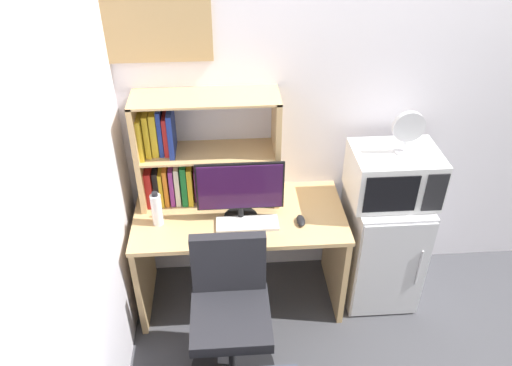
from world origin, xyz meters
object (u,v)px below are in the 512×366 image
at_px(microwave, 393,175).
at_px(desk_chair, 231,320).
at_px(computer_mouse, 301,221).
at_px(mini_fridge, 380,245).
at_px(hutch_bookshelf, 185,153).
at_px(monitor, 240,190).
at_px(desk_fan, 408,130).
at_px(water_bottle, 157,209).
at_px(keyboard, 247,224).
at_px(wall_corkboard, 148,20).

relative_size(microwave, desk_chair, 0.58).
xyz_separation_m(computer_mouse, mini_fridge, (0.58, 0.13, -0.34)).
height_order(hutch_bookshelf, monitor, hutch_bookshelf).
bearing_deg(desk_fan, water_bottle, -177.24).
bearing_deg(water_bottle, keyboard, -5.82).
relative_size(computer_mouse, mini_fridge, 0.13).
xyz_separation_m(keyboard, computer_mouse, (0.32, -0.00, 0.01)).
height_order(keyboard, desk_fan, desk_fan).
height_order(hutch_bookshelf, water_bottle, hutch_bookshelf).
height_order(monitor, wall_corkboard, wall_corkboard).
distance_m(desk_fan, desk_chair, 1.48).
xyz_separation_m(computer_mouse, microwave, (0.58, 0.13, 0.22)).
distance_m(water_bottle, mini_fridge, 1.50).
height_order(keyboard, water_bottle, water_bottle).
relative_size(monitor, keyboard, 1.39).
height_order(computer_mouse, wall_corkboard, wall_corkboard).
bearing_deg(wall_corkboard, water_bottle, -95.26).
bearing_deg(wall_corkboard, mini_fridge, -11.75).
bearing_deg(keyboard, computer_mouse, -0.18).
xyz_separation_m(keyboard, microwave, (0.90, 0.13, 0.22)).
bearing_deg(microwave, hutch_bookshelf, 172.20).
xyz_separation_m(water_bottle, wall_corkboard, (0.03, 0.36, 1.00)).
bearing_deg(computer_mouse, desk_fan, 11.68).
distance_m(monitor, mini_fridge, 1.08).
relative_size(mini_fridge, microwave, 1.54).
height_order(microwave, wall_corkboard, wall_corkboard).
bearing_deg(keyboard, mini_fridge, 8.11).
xyz_separation_m(computer_mouse, wall_corkboard, (-0.82, 0.42, 1.09)).
height_order(computer_mouse, microwave, microwave).
relative_size(computer_mouse, desk_fan, 0.40).
relative_size(keyboard, water_bottle, 1.63).
bearing_deg(microwave, keyboard, -171.70).
relative_size(hutch_bookshelf, microwave, 1.65).
distance_m(water_bottle, wall_corkboard, 1.07).
bearing_deg(desk_fan, computer_mouse, -168.32).
bearing_deg(hutch_bookshelf, desk_fan, -7.85).
bearing_deg(water_bottle, monitor, 1.78).
bearing_deg(mini_fridge, wall_corkboard, 168.25).
relative_size(mini_fridge, desk_chair, 0.89).
bearing_deg(wall_corkboard, keyboard, -39.95).
xyz_separation_m(hutch_bookshelf, desk_fan, (1.30, -0.18, 0.21)).
bearing_deg(desk_chair, computer_mouse, 44.47).
bearing_deg(hutch_bookshelf, mini_fridge, -7.93).
bearing_deg(hutch_bookshelf, computer_mouse, -23.98).
relative_size(monitor, mini_fridge, 0.65).
height_order(mini_fridge, desk_chair, desk_chair).
distance_m(keyboard, computer_mouse, 0.32).
relative_size(mini_fridge, desk_fan, 3.00).
bearing_deg(keyboard, desk_chair, -105.47).
bearing_deg(desk_fan, wall_corkboard, 168.41).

